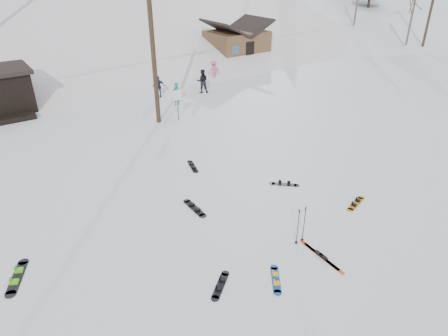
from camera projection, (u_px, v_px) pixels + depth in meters
ground at (303, 271)px, 12.38m from camera, size 200.00×200.00×0.00m
ski_slope at (26, 117)px, 57.97m from camera, size 60.00×85.24×65.97m
ridge_right at (253, 78)px, 72.97m from camera, size 45.66×93.98×54.59m
treeline_right at (277, 21)px, 61.00m from camera, size 20.00×60.00×10.00m
utility_pole at (152, 40)px, 21.37m from camera, size 2.00×0.26×9.00m
utility_pole_right at (433, 2)px, 39.63m from camera, size 2.00×0.26×9.00m
trail_sign at (178, 100)px, 23.21m from camera, size 0.50×0.09×1.85m
lift_hut at (3, 91)px, 24.45m from camera, size 3.40×4.10×2.75m
cabin at (237, 45)px, 36.66m from camera, size 5.39×4.40×3.77m
hero_snowboard at (276, 279)px, 12.02m from camera, size 0.86×1.11×0.09m
hero_skis at (321, 256)px, 12.95m from camera, size 0.19×1.94×0.10m
ski_poles at (301, 225)px, 13.27m from camera, size 0.39×0.10×1.40m
board_scatter_a at (220, 285)px, 11.81m from camera, size 1.06×0.91×0.09m
board_scatter_b at (195, 208)px, 15.44m from camera, size 0.29×1.51×0.11m
board_scatter_c at (17, 277)px, 12.10m from camera, size 0.91×1.59×0.12m
board_scatter_d at (284, 184)px, 17.06m from camera, size 0.99×0.96×0.09m
board_scatter_e at (356, 203)px, 15.73m from camera, size 1.33×0.59×0.10m
board_scatter_f at (193, 166)px, 18.52m from camera, size 0.54×1.29×0.09m
skier_teal at (176, 94)px, 25.93m from camera, size 0.62×0.50×1.50m
skier_dark at (202, 81)px, 28.27m from camera, size 1.02×0.95×1.68m
skier_pink at (214, 70)px, 31.29m from camera, size 1.06×0.73×1.49m
skier_navy at (159, 87)px, 27.36m from camera, size 0.93×0.53×1.50m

